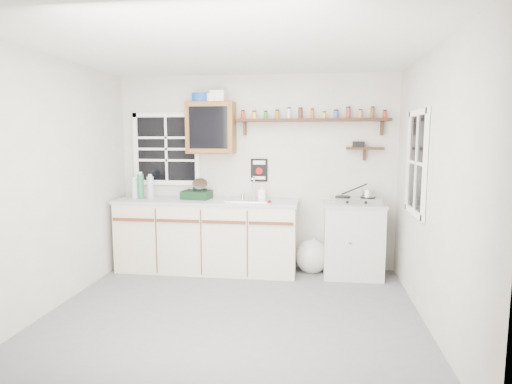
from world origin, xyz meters
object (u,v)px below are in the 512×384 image
spice_shelf (312,119)px  dish_rack (198,192)px  right_cabinet (353,240)px  hotplate (355,200)px  upper_cabinet (211,128)px  main_cabinet (207,235)px

spice_shelf → dish_rack: 1.72m
right_cabinet → spice_shelf: 1.58m
dish_rack → hotplate: bearing=5.3°
upper_cabinet → hotplate: size_ratio=1.08×
main_cabinet → upper_cabinet: upper_cabinet is taller
dish_rack → hotplate: 1.98m
main_cabinet → upper_cabinet: size_ratio=3.55×
dish_rack → hotplate: dish_rack is taller
hotplate → main_cabinet: bearing=179.4°
upper_cabinet → hotplate: bearing=-4.4°
main_cabinet → upper_cabinet: bearing=76.3°
right_cabinet → hotplate: size_ratio=1.52×
hotplate → spice_shelf: bearing=158.1°
main_cabinet → hotplate: size_ratio=3.85×
spice_shelf → dish_rack: bearing=-173.7°
spice_shelf → right_cabinet: bearing=-19.7°
spice_shelf → hotplate: size_ratio=3.18×
right_cabinet → dish_rack: dish_rack is taller
main_cabinet → hotplate: hotplate is taller
right_cabinet → upper_cabinet: (-1.80, 0.12, 1.37)m
right_cabinet → upper_cabinet: bearing=176.2°
dish_rack → main_cabinet: bearing=-15.9°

